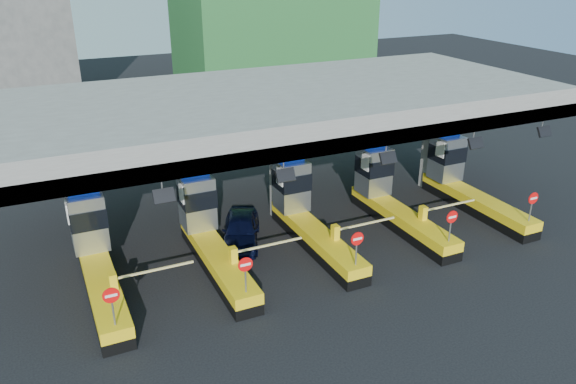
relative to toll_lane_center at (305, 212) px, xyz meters
name	(u,v)px	position (x,y,z in m)	size (l,w,h in m)	color
ground	(307,239)	(0.00, -0.28, -1.40)	(120.00, 120.00, 0.00)	black
toll_canopy	(283,107)	(0.00, 2.59, 4.74)	(28.00, 12.09, 7.00)	slate
toll_lane_far_left	(95,254)	(-10.00, 0.00, 0.00)	(4.43, 8.00, 4.16)	black
toll_lane_left	(208,232)	(-5.00, 0.00, 0.00)	(4.43, 8.00, 4.16)	black
toll_lane_center	(305,212)	(0.00, 0.00, 0.00)	(4.43, 8.00, 4.16)	black
toll_lane_right	(389,195)	(5.00, 0.00, 0.00)	(4.43, 8.00, 4.16)	black
toll_lane_far_right	(462,181)	(10.00, 0.00, 0.00)	(4.43, 8.00, 4.16)	black
van	(241,229)	(-3.09, 0.81, -0.66)	(1.74, 4.33, 1.48)	black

